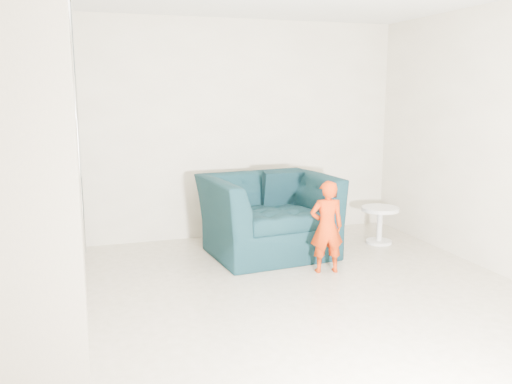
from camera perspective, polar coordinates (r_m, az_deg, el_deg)
floor at (r=4.48m, az=2.98°, el=-13.63°), size 5.50×5.50×0.00m
back_wall at (r=6.74m, az=-5.30°, el=6.44°), size 5.00×0.00×5.00m
armchair at (r=6.16m, az=1.27°, el=-2.43°), size 1.48×1.33×0.89m
toddler at (r=5.55m, az=7.45°, el=-3.66°), size 0.38×0.28×0.95m
side_table at (r=6.75m, az=12.90°, el=-2.79°), size 0.45×0.45×0.45m
staircase at (r=4.48m, az=-24.33°, el=-1.80°), size 1.02×3.03×3.62m
cushion at (r=6.41m, az=2.77°, el=0.31°), size 0.48×0.23×0.47m
throw at (r=5.91m, az=-3.85°, el=-1.86°), size 0.05×0.46×0.52m
phone at (r=5.50m, az=8.30°, el=-0.06°), size 0.03×0.05×0.10m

